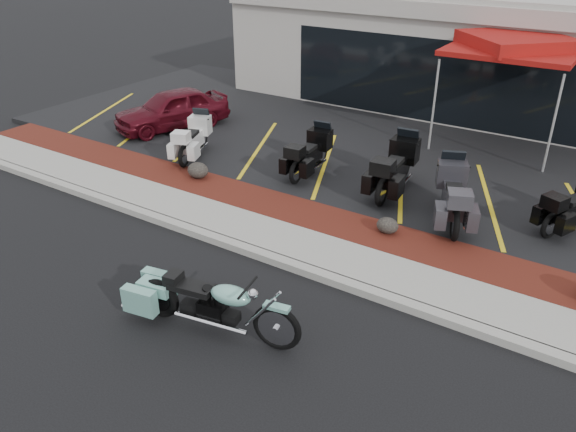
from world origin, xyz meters
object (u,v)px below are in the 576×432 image
Objects in this scene: parked_car at (172,109)px; hero_cruiser at (277,321)px; popup_canopy at (515,45)px; touring_white at (202,128)px; traffic_cone at (403,151)px.

hero_cruiser is at bearing -16.73° from parked_car.
hero_cruiser is 0.71× the size of popup_canopy.
parked_car is at bearing 45.58° from touring_white.
parked_car is 7.31m from traffic_cone.
touring_white is at bearing -155.21° from traffic_cone.
hero_cruiser is at bearing -112.89° from popup_canopy.
popup_canopy is (0.57, 10.93, 2.44)m from hero_cruiser.
traffic_cone is at bearing -146.23° from popup_canopy.
traffic_cone is 0.09× the size of popup_canopy.
popup_canopy is (1.93, 2.63, 2.63)m from traffic_cone.
popup_canopy is at bearing 46.42° from parked_car.
popup_canopy is (7.10, 5.01, 2.24)m from touring_white.
touring_white is 5.71m from traffic_cone.
touring_white is 0.56× the size of parked_car.
hero_cruiser is 10.88m from parked_car.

